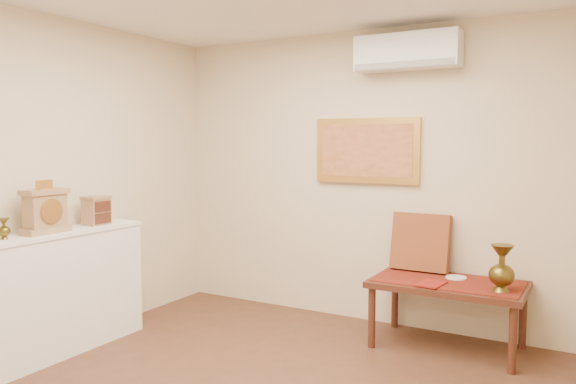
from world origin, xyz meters
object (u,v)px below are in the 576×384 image
Objects in this scene: mantel_clock at (45,211)px; wooden_chest at (97,210)px; display_ledge at (29,300)px; brass_urn_tall at (502,263)px; low_table at (448,290)px.

mantel_clock reaches higher than wooden_chest.
brass_urn_tall is at bearing 29.46° from display_ledge.
brass_urn_tall is 3.29m from wooden_chest.
wooden_chest is 0.20× the size of low_table.
low_table is at bearing 163.19° from brass_urn_tall.
wooden_chest is (0.01, 0.66, 0.61)m from display_ledge.
mantel_clock is 1.68× the size of wooden_chest.
wooden_chest is at bearing 92.17° from mantel_clock.
wooden_chest is at bearing 88.97° from display_ledge.
wooden_chest is at bearing -155.41° from low_table.
display_ledge reaches higher than low_table.
brass_urn_tall is 1.77× the size of wooden_chest.
mantel_clock is at bearing 78.12° from display_ledge.
brass_urn_tall is 1.05× the size of mantel_clock.
mantel_clock is (0.03, 0.15, 0.66)m from display_ledge.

